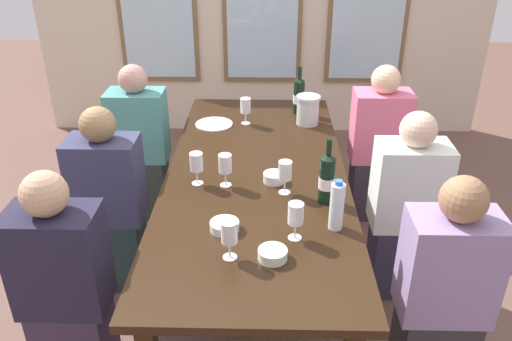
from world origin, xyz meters
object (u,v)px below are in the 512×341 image
object	(u,v)px
seated_person_3	(378,148)
dining_table	(256,184)
wine_bottle_1	(299,95)
wine_glass_3	(229,234)
wine_glass_2	(225,164)
seated_person_5	(405,212)
seated_person_1	(442,297)
wine_bottle_0	(327,178)
tasting_bowl_1	(273,254)
wine_glass_5	(296,215)
wine_glass_0	(246,107)
tasting_bowl_0	(225,226)
wine_glass_1	(285,172)
seated_person_2	(141,147)
metal_pitcher	(308,110)
seated_person_4	(110,206)
tasting_bowl_2	(274,177)
water_bottle	(337,206)
white_plate_0	(214,124)
seated_person_0	(66,290)
wine_glass_4	(196,163)

from	to	relation	value
seated_person_3	dining_table	bearing A→B (deg)	-136.39
wine_bottle_1	wine_glass_3	bearing A→B (deg)	-102.37
wine_glass_2	seated_person_5	distance (m)	1.03
seated_person_1	wine_bottle_0	bearing A→B (deg)	137.78
wine_bottle_1	seated_person_5	size ratio (longest dim) A/B	0.29
tasting_bowl_1	wine_glass_5	bearing A→B (deg)	56.52
wine_glass_0	wine_glass_5	bearing A→B (deg)	-78.32
wine_glass_0	seated_person_3	world-z (taller)	seated_person_3
tasting_bowl_0	seated_person_5	size ratio (longest dim) A/B	0.12
wine_bottle_1	wine_glass_1	xyz separation A→B (m)	(-0.12, -1.10, -0.01)
wine_glass_3	wine_glass_1	bearing A→B (deg)	66.14
seated_person_2	tasting_bowl_0	bearing A→B (deg)	-62.06
wine_bottle_1	metal_pitcher	bearing A→B (deg)	-75.67
metal_pitcher	wine_glass_2	distance (m)	0.96
wine_glass_5	seated_person_1	distance (m)	0.73
tasting_bowl_0	seated_person_4	size ratio (longest dim) A/B	0.12
seated_person_2	seated_person_4	world-z (taller)	same
wine_glass_5	seated_person_4	bearing A→B (deg)	149.31
tasting_bowl_1	tasting_bowl_2	distance (m)	0.65
wine_bottle_0	wine_glass_2	xyz separation A→B (m)	(-0.50, 0.15, -0.01)
water_bottle	wine_glass_5	world-z (taller)	water_bottle
seated_person_4	white_plate_0	bearing A→B (deg)	51.80
seated_person_0	wine_glass_4	bearing A→B (deg)	48.75
wine_glass_1	seated_person_0	distance (m)	1.14
water_bottle	tasting_bowl_2	bearing A→B (deg)	122.90
tasting_bowl_2	water_bottle	size ratio (longest dim) A/B	0.47
wine_bottle_1	seated_person_4	size ratio (longest dim) A/B	0.29
wine_bottle_1	wine_glass_2	world-z (taller)	wine_bottle_1
wine_bottle_0	seated_person_3	world-z (taller)	seated_person_3
wine_glass_0	wine_glass_1	distance (m)	0.93
seated_person_2	seated_person_5	world-z (taller)	same
tasting_bowl_0	seated_person_2	bearing A→B (deg)	117.94
metal_pitcher	seated_person_2	world-z (taller)	seated_person_2
wine_glass_2	tasting_bowl_2	bearing A→B (deg)	10.17
tasting_bowl_0	tasting_bowl_1	size ratio (longest dim) A/B	1.08
white_plate_0	wine_glass_0	distance (m)	0.24
wine_bottle_0	wine_glass_1	distance (m)	0.21
wine_glass_4	seated_person_0	world-z (taller)	seated_person_0
tasting_bowl_1	wine_bottle_1	bearing A→B (deg)	83.58
white_plate_0	metal_pitcher	bearing A→B (deg)	3.48
tasting_bowl_2	seated_person_2	distance (m)	1.27
metal_pitcher	seated_person_5	xyz separation A→B (m)	(0.50, -0.73, -0.31)
tasting_bowl_2	wine_glass_0	bearing A→B (deg)	102.90
wine_glass_4	wine_glass_5	xyz separation A→B (m)	(0.48, -0.47, -0.00)
water_bottle	seated_person_1	xyz separation A→B (m)	(0.45, -0.20, -0.33)
wine_glass_3	seated_person_4	world-z (taller)	seated_person_4
water_bottle	seated_person_0	world-z (taller)	seated_person_0
dining_table	water_bottle	size ratio (longest dim) A/B	9.55
wine_glass_2	wine_glass_0	bearing A→B (deg)	85.33
metal_pitcher	seated_person_4	bearing A→B (deg)	-148.13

